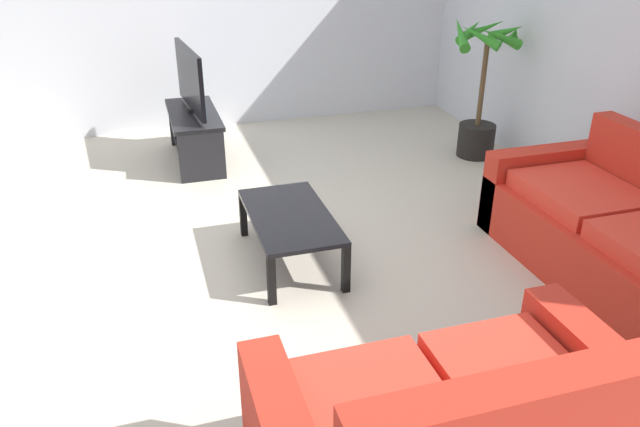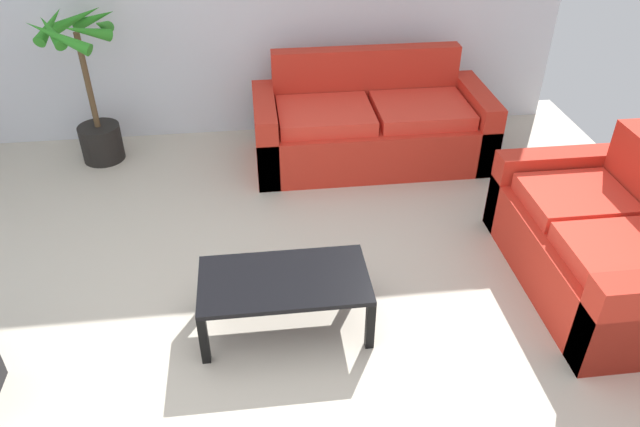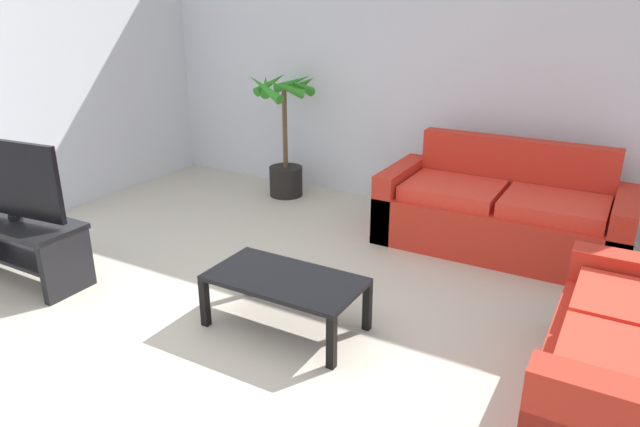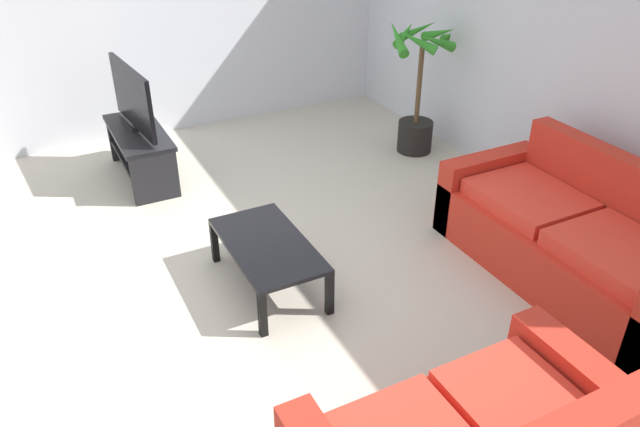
# 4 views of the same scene
# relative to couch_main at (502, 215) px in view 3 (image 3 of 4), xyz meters

# --- Properties ---
(ground_plane) EXTENTS (6.60, 6.60, 0.00)m
(ground_plane) POSITION_rel_couch_main_xyz_m (-1.12, -2.28, -0.30)
(ground_plane) COLOR beige
(wall_back) EXTENTS (6.00, 0.06, 2.70)m
(wall_back) POSITION_rel_couch_main_xyz_m (-1.12, 0.72, 1.05)
(wall_back) COLOR silver
(wall_back) RESTS_ON ground
(couch_main) EXTENTS (2.03, 0.90, 0.90)m
(couch_main) POSITION_rel_couch_main_xyz_m (0.00, 0.00, 0.00)
(couch_main) COLOR red
(couch_main) RESTS_ON ground
(tv_stand) EXTENTS (1.10, 0.45, 0.49)m
(tv_stand) POSITION_rel_couch_main_xyz_m (-3.06, -2.42, 0.02)
(tv_stand) COLOR black
(tv_stand) RESTS_ON ground
(tv) EXTENTS (1.02, 0.14, 0.61)m
(tv) POSITION_rel_couch_main_xyz_m (-3.06, -2.42, 0.51)
(tv) COLOR black
(tv) RESTS_ON tv_stand
(coffee_table) EXTENTS (1.00, 0.54, 0.37)m
(coffee_table) POSITION_rel_couch_main_xyz_m (-0.91, -2.02, 0.02)
(coffee_table) COLOR black
(coffee_table) RESTS_ON ground
(potted_palm) EXTENTS (0.68, 0.73, 1.34)m
(potted_palm) POSITION_rel_couch_main_xyz_m (-2.38, 0.26, 0.30)
(potted_palm) COLOR black
(potted_palm) RESTS_ON ground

